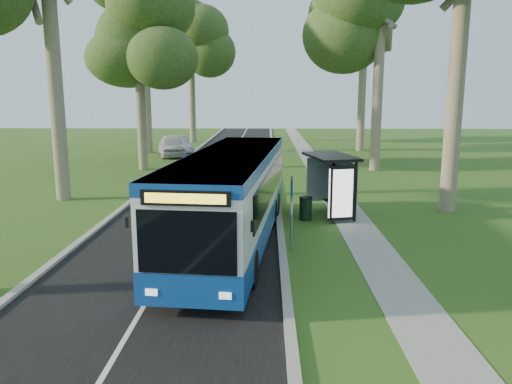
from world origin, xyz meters
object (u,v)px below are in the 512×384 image
Objects in this scene: bus_shelter at (335,175)px; car_silver at (177,146)px; car_white at (171,146)px; litter_bin at (306,208)px; bus at (232,198)px; bus_stop_sign at (292,204)px.

bus_shelter is 0.68× the size of car_silver.
bus_shelter is 0.67× the size of car_white.
litter_bin is at bearing -91.05° from car_silver.
litter_bin is at bearing -173.88° from bus_shelter.
car_white is (-6.80, 24.86, -0.81)m from bus.
bus_shelter is at bearing -87.98° from car_silver.
bus is 4.64m from litter_bin.
bus_stop_sign is 2.58× the size of litter_bin.
bus reaches higher than car_white.
bus reaches higher than bus_stop_sign.
bus is at bearing 166.67° from bus_stop_sign.
bus is 2.47× the size of car_white.
litter_bin is at bearing 57.78° from bus.
car_silver is at bearing 112.77° from litter_bin.
car_white is at bearing 114.17° from litter_bin.
car_white is at bearing 104.29° from bus_shelter.
litter_bin is at bearing 79.07° from bus_stop_sign.
bus_stop_sign is at bearing -127.26° from bus_shelter.
bus_stop_sign is (1.98, -0.47, -0.09)m from bus.
bus_shelter is 23.52m from car_white.
bus is 26.42m from car_silver.
car_silver is (-6.49, 25.59, -0.85)m from bus.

